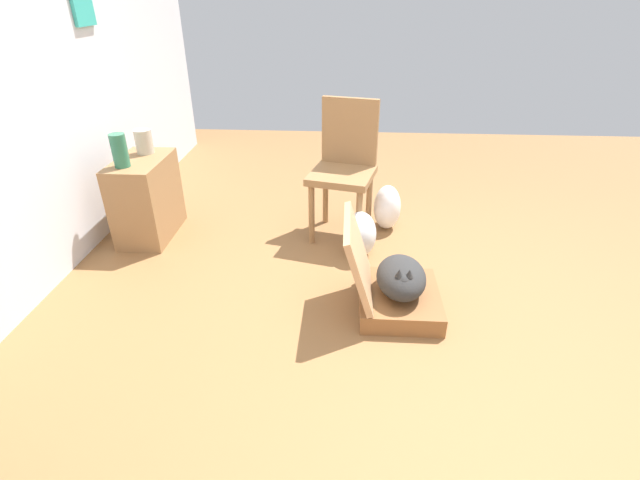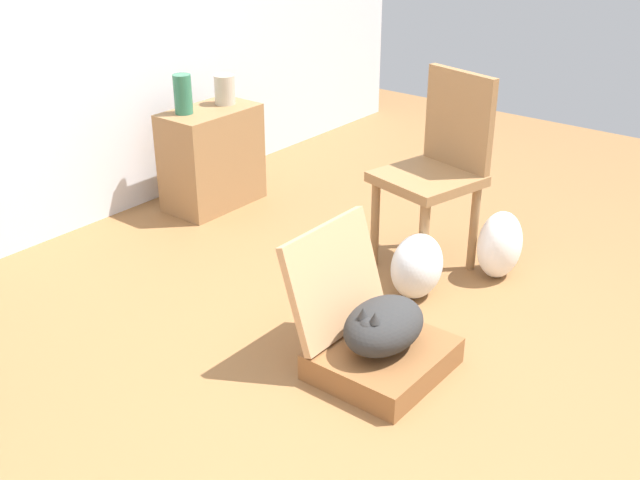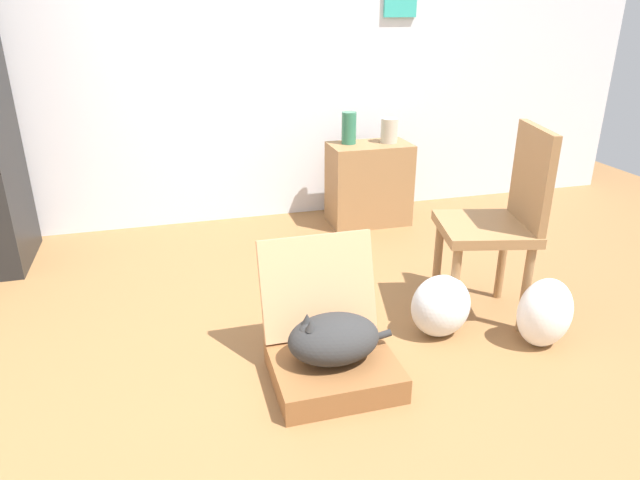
{
  "view_description": "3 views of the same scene",
  "coord_description": "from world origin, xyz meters",
  "views": [
    {
      "loc": [
        -2.1,
        0.38,
        1.66
      ],
      "look_at": [
        0.34,
        0.53,
        0.31
      ],
      "focal_mm": 25.72,
      "sensor_mm": 36.0,
      "label": 1
    },
    {
      "loc": [
        -2.1,
        -1.36,
        1.84
      ],
      "look_at": [
        0.12,
        0.39,
        0.49
      ],
      "focal_mm": 43.19,
      "sensor_mm": 36.0,
      "label": 2
    },
    {
      "loc": [
        -0.5,
        -1.87,
        1.5
      ],
      "look_at": [
        0.19,
        0.6,
        0.43
      ],
      "focal_mm": 31.58,
      "sensor_mm": 36.0,
      "label": 3
    }
  ],
  "objects": [
    {
      "name": "ground_plane",
      "position": [
        0.0,
        0.0,
        0.0
      ],
      "size": [
        7.68,
        7.68,
        0.0
      ],
      "primitive_type": "plane",
      "color": "olive",
      "rests_on": "ground"
    },
    {
      "name": "suitcase_base",
      "position": [
        0.1,
        0.06,
        0.06
      ],
      "size": [
        0.52,
        0.46,
        0.12
      ],
      "primitive_type": "cube",
      "color": "brown",
      "rests_on": "ground"
    },
    {
      "name": "suitcase_lid",
      "position": [
        0.1,
        0.3,
        0.34
      ],
      "size": [
        0.52,
        0.17,
        0.45
      ],
      "primitive_type": "cube",
      "rotation": [
        1.27,
        0.0,
        0.0
      ],
      "color": "tan",
      "rests_on": "suitcase_base"
    },
    {
      "name": "cat",
      "position": [
        0.1,
        0.06,
        0.22
      ],
      "size": [
        0.47,
        0.28,
        0.22
      ],
      "color": "#2D2D2D",
      "rests_on": "suitcase_base"
    },
    {
      "name": "plastic_bag_white",
      "position": [
        0.71,
        0.28,
        0.16
      ],
      "size": [
        0.3,
        0.22,
        0.32
      ],
      "primitive_type": "ellipsoid",
      "color": "silver",
      "rests_on": "ground"
    },
    {
      "name": "plastic_bag_clear",
      "position": [
        1.14,
        0.06,
        0.17
      ],
      "size": [
        0.27,
        0.21,
        0.35
      ],
      "primitive_type": "ellipsoid",
      "color": "white",
      "rests_on": "ground"
    },
    {
      "name": "side_table",
      "position": [
        0.91,
        1.85,
        0.3
      ],
      "size": [
        0.58,
        0.34,
        0.59
      ],
      "primitive_type": "cube",
      "color": "olive",
      "rests_on": "ground"
    },
    {
      "name": "vase_tall",
      "position": [
        0.77,
        1.9,
        0.71
      ],
      "size": [
        0.1,
        0.1,
        0.22
      ],
      "primitive_type": "cylinder",
      "color": "#2D7051",
      "rests_on": "side_table"
    },
    {
      "name": "vase_short",
      "position": [
        1.06,
        1.86,
        0.68
      ],
      "size": [
        0.12,
        0.12,
        0.17
      ],
      "primitive_type": "cylinder",
      "color": "#B7AD99",
      "rests_on": "side_table"
    },
    {
      "name": "chair",
      "position": [
        1.07,
        0.4,
        0.54
      ],
      "size": [
        0.53,
        0.53,
        0.98
      ],
      "rotation": [
        0.0,
        0.0,
        -1.81
      ],
      "color": "olive",
      "rests_on": "ground"
    }
  ]
}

